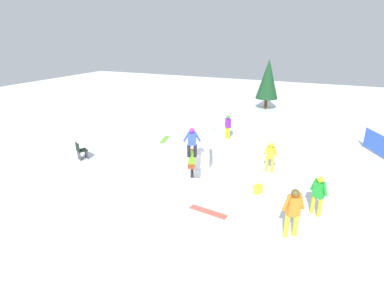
{
  "coord_description": "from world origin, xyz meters",
  "views": [
    {
      "loc": [
        10.62,
        4.7,
        5.81
      ],
      "look_at": [
        0.0,
        0.0,
        1.53
      ],
      "focal_mm": 28.0,
      "sensor_mm": 36.0,
      "label": 1
    }
  ],
  "objects_px": {
    "bystander_yellow": "(270,156)",
    "loose_snowboard_coral": "(208,212)",
    "rail_feature": "(192,161)",
    "loose_snowboard_white": "(213,130)",
    "bystander_orange": "(293,210)",
    "loose_snowboard_lime": "(165,139)",
    "backpack_on_snow": "(258,189)",
    "bystander_green": "(318,194)",
    "pine_tree_near": "(268,79)",
    "bystander_purple": "(228,126)",
    "folding_chair": "(81,151)",
    "main_rider_on_rail": "(192,143)"
  },
  "relations": [
    {
      "from": "bystander_orange",
      "to": "bystander_yellow",
      "type": "height_order",
      "value": "bystander_orange"
    },
    {
      "from": "bystander_green",
      "to": "main_rider_on_rail",
      "type": "bearing_deg",
      "value": -158.71
    },
    {
      "from": "folding_chair",
      "to": "pine_tree_near",
      "type": "xyz_separation_m",
      "value": [
        -14.32,
        6.22,
        2.01
      ]
    },
    {
      "from": "bystander_orange",
      "to": "bystander_green",
      "type": "relative_size",
      "value": 1.12
    },
    {
      "from": "bystander_purple",
      "to": "loose_snowboard_coral",
      "type": "distance_m",
      "value": 7.99
    },
    {
      "from": "rail_feature",
      "to": "backpack_on_snow",
      "type": "distance_m",
      "value": 2.96
    },
    {
      "from": "bystander_purple",
      "to": "loose_snowboard_white",
      "type": "relative_size",
      "value": 0.93
    },
    {
      "from": "bystander_purple",
      "to": "backpack_on_snow",
      "type": "distance_m",
      "value": 6.52
    },
    {
      "from": "backpack_on_snow",
      "to": "bystander_purple",
      "type": "bearing_deg",
      "value": -122.29
    },
    {
      "from": "main_rider_on_rail",
      "to": "bystander_orange",
      "type": "bearing_deg",
      "value": 36.92
    },
    {
      "from": "bystander_orange",
      "to": "bystander_purple",
      "type": "relative_size",
      "value": 1.13
    },
    {
      "from": "loose_snowboard_white",
      "to": "backpack_on_snow",
      "type": "height_order",
      "value": "backpack_on_snow"
    },
    {
      "from": "rail_feature",
      "to": "main_rider_on_rail",
      "type": "distance_m",
      "value": 0.8
    },
    {
      "from": "loose_snowboard_coral",
      "to": "rail_feature",
      "type": "bearing_deg",
      "value": 132.93
    },
    {
      "from": "folding_chair",
      "to": "pine_tree_near",
      "type": "relative_size",
      "value": 0.22
    },
    {
      "from": "loose_snowboard_white",
      "to": "loose_snowboard_lime",
      "type": "relative_size",
      "value": 1.13
    },
    {
      "from": "rail_feature",
      "to": "pine_tree_near",
      "type": "height_order",
      "value": "pine_tree_near"
    },
    {
      "from": "rail_feature",
      "to": "main_rider_on_rail",
      "type": "bearing_deg",
      "value": 0.0
    },
    {
      "from": "bystander_orange",
      "to": "folding_chair",
      "type": "bearing_deg",
      "value": -44.08
    },
    {
      "from": "bystander_orange",
      "to": "bystander_yellow",
      "type": "distance_m",
      "value": 4.57
    },
    {
      "from": "loose_snowboard_coral",
      "to": "loose_snowboard_white",
      "type": "xyz_separation_m",
      "value": [
        -8.94,
        -3.09,
        0.0
      ]
    },
    {
      "from": "bystander_green",
      "to": "loose_snowboard_coral",
      "type": "bearing_deg",
      "value": -126.96
    },
    {
      "from": "bystander_yellow",
      "to": "loose_snowboard_white",
      "type": "bearing_deg",
      "value": 135.07
    },
    {
      "from": "loose_snowboard_white",
      "to": "pine_tree_near",
      "type": "height_order",
      "value": "pine_tree_near"
    },
    {
      "from": "bystander_orange",
      "to": "pine_tree_near",
      "type": "bearing_deg",
      "value": -109.3
    },
    {
      "from": "folding_chair",
      "to": "loose_snowboard_coral",
      "type": "bearing_deg",
      "value": -166.97
    },
    {
      "from": "loose_snowboard_lime",
      "to": "backpack_on_snow",
      "type": "xyz_separation_m",
      "value": [
        4.03,
        6.33,
        0.16
      ]
    },
    {
      "from": "rail_feature",
      "to": "bystander_orange",
      "type": "height_order",
      "value": "bystander_orange"
    },
    {
      "from": "rail_feature",
      "to": "loose_snowboard_white",
      "type": "relative_size",
      "value": 1.3
    },
    {
      "from": "bystander_purple",
      "to": "folding_chair",
      "type": "xyz_separation_m",
      "value": [
        5.9,
        -5.61,
        -0.38
      ]
    },
    {
      "from": "bystander_yellow",
      "to": "loose_snowboard_coral",
      "type": "bearing_deg",
      "value": -105.34
    },
    {
      "from": "bystander_purple",
      "to": "bystander_green",
      "type": "height_order",
      "value": "bystander_green"
    },
    {
      "from": "pine_tree_near",
      "to": "loose_snowboard_coral",
      "type": "bearing_deg",
      "value": 4.06
    },
    {
      "from": "bystander_orange",
      "to": "pine_tree_near",
      "type": "height_order",
      "value": "pine_tree_near"
    },
    {
      "from": "loose_snowboard_white",
      "to": "folding_chair",
      "type": "xyz_separation_m",
      "value": [
        7.09,
        -4.28,
        0.4
      ]
    },
    {
      "from": "bystander_orange",
      "to": "rail_feature",
      "type": "bearing_deg",
      "value": -61.77
    },
    {
      "from": "backpack_on_snow",
      "to": "pine_tree_near",
      "type": "distance_m",
      "value": 14.53
    },
    {
      "from": "rail_feature",
      "to": "loose_snowboard_coral",
      "type": "xyz_separation_m",
      "value": [
        2.23,
        1.6,
        -0.75
      ]
    },
    {
      "from": "main_rider_on_rail",
      "to": "backpack_on_snow",
      "type": "relative_size",
      "value": 4.2
    },
    {
      "from": "bystander_orange",
      "to": "bystander_green",
      "type": "distance_m",
      "value": 1.68
    },
    {
      "from": "rail_feature",
      "to": "main_rider_on_rail",
      "type": "relative_size",
      "value": 1.38
    },
    {
      "from": "loose_snowboard_lime",
      "to": "backpack_on_snow",
      "type": "bearing_deg",
      "value": -135.1
    },
    {
      "from": "bystander_yellow",
      "to": "folding_chair",
      "type": "distance_m",
      "value": 9.0
    },
    {
      "from": "loose_snowboard_coral",
      "to": "loose_snowboard_white",
      "type": "distance_m",
      "value": 9.46
    },
    {
      "from": "bystander_purple",
      "to": "loose_snowboard_white",
      "type": "distance_m",
      "value": 1.95
    },
    {
      "from": "rail_feature",
      "to": "pine_tree_near",
      "type": "xyz_separation_m",
      "value": [
        -13.93,
        0.46,
        1.66
      ]
    },
    {
      "from": "folding_chair",
      "to": "bystander_orange",
      "type": "bearing_deg",
      "value": -164.25
    },
    {
      "from": "bystander_green",
      "to": "pine_tree_near",
      "type": "xyz_separation_m",
      "value": [
        -14.8,
        -4.55,
        1.62
      ]
    },
    {
      "from": "rail_feature",
      "to": "bystander_yellow",
      "type": "xyz_separation_m",
      "value": [
        -1.93,
        2.93,
        0.0
      ]
    },
    {
      "from": "loose_snowboard_coral",
      "to": "loose_snowboard_lime",
      "type": "height_order",
      "value": "same"
    }
  ]
}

